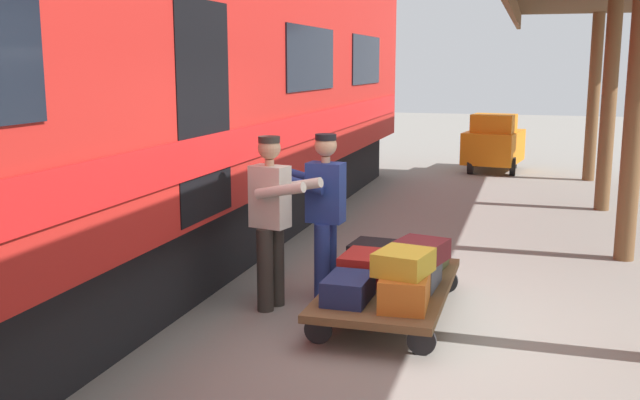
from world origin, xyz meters
TOP-DOWN VIEW (x-y plane):
  - ground_plane at (0.00, 0.00)m, footprint 60.00×60.00m
  - train_car at (3.66, -0.00)m, footprint 3.02×19.20m
  - luggage_cart at (0.49, -0.44)m, footprint 1.14×2.20m
  - suitcase_red_plastic at (0.75, -0.44)m, footprint 0.40×0.57m
  - suitcase_navy_fabric at (0.75, 0.17)m, footprint 0.39×0.55m
  - suitcase_orange_carryall at (0.24, 0.17)m, footprint 0.43×0.64m
  - suitcase_slate_roller at (0.24, -0.44)m, footprint 0.44×0.59m
  - suitcase_olive_duffel at (0.24, -1.04)m, footprint 0.44×0.61m
  - suitcase_black_hardshell at (0.75, -1.04)m, footprint 0.54×0.52m
  - suitcase_maroon_trunk at (0.21, -0.41)m, footprint 0.55×0.63m
  - suitcase_yellow_case at (0.26, 0.15)m, footprint 0.51×0.56m
  - porter_in_overalls at (1.22, -0.70)m, footprint 0.69×0.46m
  - porter_by_door at (1.64, -0.33)m, footprint 0.72×0.53m
  - baggage_tug at (0.08, -10.53)m, footprint 1.35×1.85m

SIDE VIEW (x-z plane):
  - ground_plane at x=0.00m, z-range 0.00..0.00m
  - luggage_cart at x=0.49m, z-range 0.11..0.43m
  - suitcase_olive_duffel at x=0.24m, z-range 0.32..0.48m
  - suitcase_navy_fabric at x=0.75m, z-range 0.32..0.54m
  - suitcase_black_hardshell at x=0.75m, z-range 0.32..0.55m
  - suitcase_slate_roller at x=0.24m, z-range 0.32..0.56m
  - suitcase_red_plastic at x=0.75m, z-range 0.32..0.60m
  - suitcase_orange_carryall at x=0.24m, z-range 0.32..0.60m
  - baggage_tug at x=0.08m, z-range -0.02..1.28m
  - suitcase_maroon_trunk at x=0.21m, z-range 0.56..0.75m
  - suitcase_yellow_case at x=0.26m, z-range 0.60..0.80m
  - porter_in_overalls at x=1.22m, z-range 0.07..1.78m
  - porter_by_door at x=1.64m, z-range 0.07..1.78m
  - train_car at x=3.66m, z-range 0.06..4.06m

